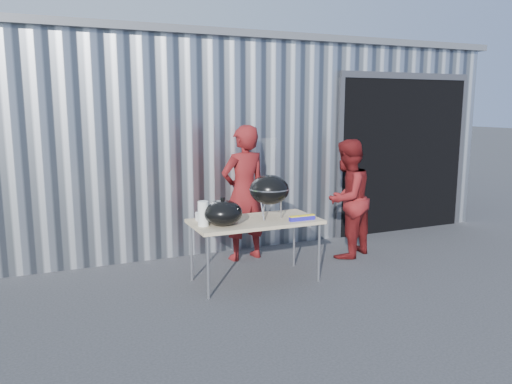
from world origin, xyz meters
name	(u,v)px	position (x,y,z in m)	size (l,w,h in m)	color
ground	(264,292)	(0.00, 0.00, 0.00)	(80.00, 80.00, 0.00)	#303033
building	(210,133)	(0.92, 4.59, 1.54)	(8.20, 6.20, 3.10)	silver
folding_table	(255,223)	(0.05, 0.38, 0.71)	(1.50, 0.75, 0.75)	tan
kettle_grill	(269,184)	(0.24, 0.39, 1.16)	(0.48, 0.48, 0.95)	black
grill_lid	(223,213)	(-0.39, 0.28, 0.89)	(0.44, 0.44, 0.32)	black
paper_towels	(203,214)	(-0.60, 0.33, 0.89)	(0.12, 0.12, 0.28)	white
white_tub	(205,217)	(-0.50, 0.56, 0.80)	(0.20, 0.15, 0.10)	white
foil_box	(302,218)	(0.54, 0.13, 0.78)	(0.32, 0.05, 0.06)	#1F19A6
person_cook	(244,193)	(0.27, 1.26, 0.91)	(0.67, 0.44, 1.83)	maroon
person_bystander	(347,199)	(1.61, 0.80, 0.81)	(0.79, 0.62, 1.63)	maroon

